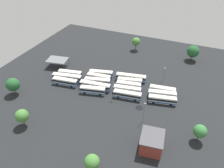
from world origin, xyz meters
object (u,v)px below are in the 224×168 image
tree_south_edge (193,51)px  tree_northwest (136,42)px  bus_row2_slot1 (99,77)px  tree_west_edge (22,116)px  bus_row1_slot2 (129,85)px  lamp_post_near_entrance (144,112)px  bus_row1_slot4 (127,95)px  bus_row3_slot3 (65,82)px  bus_row2_slot0 (101,74)px  tree_north_edge (200,131)px  bus_row1_slot0 (131,77)px  depot_building (152,142)px  bus_row2_slot2 (97,81)px  maintenance_shelter (57,60)px  bus_row0_slot4 (162,100)px  bus_row0_slot2 (162,90)px  lamp_post_far_corner (164,73)px  tree_east_edge (92,162)px  bus_row3_slot1 (70,74)px  bus_row2_slot4 (93,90)px  bus_row2_slot3 (95,86)px  bus_row3_slot2 (67,77)px  tree_northeast (13,85)px  bus_row0_slot3 (162,94)px  bus_row1_slot3 (127,90)px

tree_south_edge → tree_northwest: size_ratio=1.10×
bus_row2_slot1 → tree_west_edge: 41.09m
bus_row1_slot2 → lamp_post_near_entrance: bearing=125.0°
bus_row1_slot4 → bus_row3_slot3: same height
bus_row2_slot0 → tree_north_edge: 55.11m
bus_row1_slot0 → depot_building: size_ratio=1.51×
bus_row1_slot0 → bus_row2_slot2: same height
maintenance_shelter → bus_row0_slot4: bearing=172.3°
bus_row0_slot2 → bus_row1_slot4: (13.62, 9.60, 0.00)m
lamp_post_near_entrance → tree_south_edge: bearing=-101.1°
lamp_post_far_corner → tree_east_edge: 59.77m
bus_row0_slot2 → bus_row1_slot4: size_ratio=0.94×
bus_row2_slot1 → bus_row3_slot1: same height
maintenance_shelter → tree_west_edge: tree_west_edge is taller
tree_northwest → tree_south_edge: bearing=-179.2°
depot_building → lamp_post_far_corner: (5.26, -42.98, 0.99)m
bus_row0_slot2 → bus_row2_slot4: same height
bus_row2_slot1 → depot_building: bearing=139.1°
bus_row2_slot0 → maintenance_shelter: 26.11m
bus_row2_slot3 → bus_row3_slot2: same height
tree_south_edge → tree_northwest: (33.44, 0.49, 0.09)m
bus_row1_slot4 → bus_row3_slot1: same height
lamp_post_near_entrance → tree_northeast: size_ratio=1.11×
bus_row2_slot2 → tree_northwest: bearing=-97.4°
tree_northeast → tree_west_edge: (-17.44, 14.00, -0.21)m
bus_row0_slot3 → lamp_post_far_corner: 14.33m
bus_row2_slot4 → bus_row2_slot0: bearing=-80.2°
tree_south_edge → tree_northeast: bearing=42.5°
lamp_post_near_entrance → lamp_post_far_corner: bearing=-91.9°
lamp_post_far_corner → bus_row0_slot4: bearing=100.9°
bus_row1_slot2 → bus_row3_slot2: size_ratio=0.79×
maintenance_shelter → tree_west_edge: (-13.29, 42.19, 0.81)m
bus_row0_slot3 → bus_row0_slot4: bearing=105.0°
tree_northeast → tree_west_edge: tree_northeast is taller
maintenance_shelter → lamp_post_near_entrance: lamp_post_near_entrance is taller
bus_row2_slot1 → bus_row2_slot2: (-0.80, 3.36, 0.00)m
bus_row1_slot2 → tree_west_edge: size_ratio=1.56×
bus_row1_slot4 → tree_northwest: (11.37, -46.59, 3.71)m
bus_row0_slot3 → tree_northeast: (62.51, 23.69, 3.39)m
bus_row2_slot4 → tree_west_edge: tree_west_edge is taller
bus_row1_slot4 → lamp_post_far_corner: (-11.76, -20.30, 2.23)m
bus_row3_slot2 → depot_building: 54.78m
bus_row0_slot2 → maintenance_shelter: 57.88m
bus_row3_slot2 → tree_northeast: bearing=49.1°
bus_row1_slot4 → lamp_post_near_entrance: 15.67m
bus_row3_slot1 → tree_northwest: (-21.27, -41.88, 3.71)m
bus_row1_slot3 → maintenance_shelter: 43.59m
bus_row0_slot3 → tree_north_edge: (-17.33, 19.05, 2.88)m
bus_row2_slot2 → tree_northeast: 38.19m
bus_row3_slot1 → bus_row0_slot3: bearing=-178.0°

